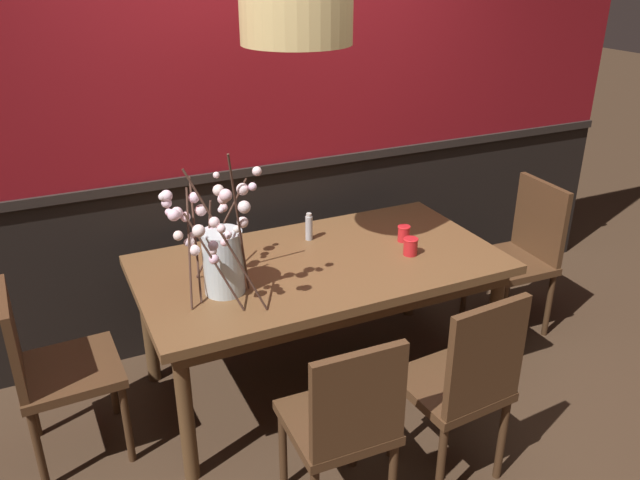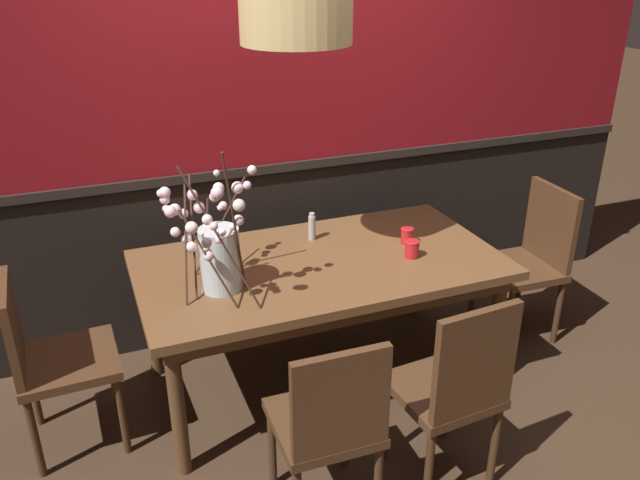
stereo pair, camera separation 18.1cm
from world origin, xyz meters
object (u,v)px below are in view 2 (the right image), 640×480
object	(u,v)px
chair_far_side_right	(308,228)
condiment_bottle	(312,227)
pendant_lamp	(296,16)
chair_head_west_end	(50,355)
candle_holder_nearer_edge	(407,236)
dining_table	(320,275)
chair_near_side_right	(454,386)
chair_near_side_left	(330,422)
chair_far_side_left	(233,241)
vase_with_blossoms	(217,252)
candle_holder_nearer_center	(412,249)
chair_head_east_end	(532,255)

from	to	relation	value
chair_far_side_right	condiment_bottle	size ratio (longest dim) A/B	5.74
pendant_lamp	chair_head_west_end	bearing A→B (deg)	-179.22
condiment_bottle	candle_holder_nearer_edge	bearing A→B (deg)	-27.30
dining_table	chair_near_side_right	bearing A→B (deg)	-74.85
chair_near_side_left	candle_holder_nearer_edge	distance (m)	1.27
candle_holder_nearer_edge	chair_near_side_right	bearing A→B (deg)	-106.14
candle_holder_nearer_edge	condiment_bottle	distance (m)	0.52
chair_far_side_left	condiment_bottle	xyz separation A→B (m)	(0.30, -0.62, 0.30)
chair_head_west_end	chair_far_side_left	distance (m)	1.41
candle_holder_nearer_edge	pendant_lamp	bearing A→B (deg)	-179.05
vase_with_blossoms	candle_holder_nearer_edge	size ratio (longest dim) A/B	7.99
chair_head_west_end	chair_near_side_right	distance (m)	1.82
chair_near_side_left	condiment_bottle	bearing A→B (deg)	72.27
chair_far_side_right	condiment_bottle	world-z (taller)	condiment_bottle
vase_with_blossoms	pendant_lamp	size ratio (longest dim) A/B	0.83
vase_with_blossoms	candle_holder_nearer_center	bearing A→B (deg)	-1.54
dining_table	chair_head_east_end	world-z (taller)	chair_head_east_end
chair_far_side_right	vase_with_blossoms	distance (m)	1.39
dining_table	chair_head_east_end	bearing A→B (deg)	0.87
chair_far_side_left	vase_with_blossoms	bearing A→B (deg)	-107.25
chair_head_west_end	candle_holder_nearer_center	xyz separation A→B (m)	(1.79, -0.13, 0.29)
candle_holder_nearer_center	chair_far_side_right	bearing A→B (deg)	99.64
chair_far_side_right	candle_holder_nearer_edge	world-z (taller)	chair_far_side_right
candle_holder_nearer_edge	condiment_bottle	xyz separation A→B (m)	(-0.46, 0.24, 0.03)
dining_table	chair_near_side_left	xyz separation A→B (m)	(-0.31, -0.90, -0.16)
chair_far_side_left	chair_near_side_left	bearing A→B (deg)	-92.31
chair_head_west_end	chair_far_side_right	size ratio (longest dim) A/B	1.00
chair_far_side_left	candle_holder_nearer_edge	world-z (taller)	chair_far_side_left
chair_near_side_right	vase_with_blossoms	world-z (taller)	vase_with_blossoms
chair_near_side_left	chair_far_side_left	distance (m)	1.79
chair_head_east_end	chair_near_side_right	world-z (taller)	chair_near_side_right
chair_head_west_end	chair_far_side_left	bearing A→B (deg)	39.15
chair_far_side_right	chair_far_side_left	distance (m)	0.52
chair_head_west_end	chair_far_side_right	xyz separation A→B (m)	(1.61, 0.92, 0.01)
dining_table	condiment_bottle	world-z (taller)	condiment_bottle
chair_head_east_end	chair_far_side_right	bearing A→B (deg)	140.76
chair_far_side_left	chair_far_side_right	bearing A→B (deg)	3.46
chair_far_side_left	candle_holder_nearer_center	xyz separation A→B (m)	(0.70, -1.02, 0.27)
candle_holder_nearer_edge	chair_near_side_left	bearing A→B (deg)	-132.01
vase_with_blossoms	condiment_bottle	world-z (taller)	vase_with_blossoms
dining_table	candle_holder_nearer_edge	size ratio (longest dim) A/B	20.90
pendant_lamp	vase_with_blossoms	bearing A→B (deg)	-164.50
dining_table	chair_head_east_end	distance (m)	1.39
chair_head_west_end	vase_with_blossoms	size ratio (longest dim) A/B	1.26
chair_head_west_end	condiment_bottle	xyz separation A→B (m)	(1.39, 0.26, 0.31)
chair_far_side_left	condiment_bottle	size ratio (longest dim) A/B	6.00
chair_near_side_left	chair_near_side_right	bearing A→B (deg)	-1.42
chair_far_side_left	candle_holder_nearer_center	size ratio (longest dim) A/B	10.06
chair_head_east_end	vase_with_blossoms	world-z (taller)	vase_with_blossoms
dining_table	chair_far_side_right	world-z (taller)	chair_far_side_right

